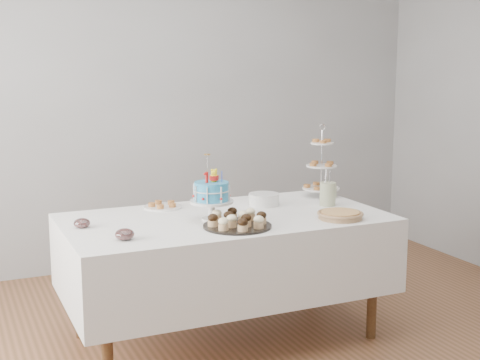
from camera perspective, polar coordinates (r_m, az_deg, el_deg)
name	(u,v)px	position (r m, az deg, el deg)	size (l,w,h in m)	color
floor	(246,356)	(4.01, 0.51, -14.82)	(5.00, 5.00, 0.00)	brown
walls	(246,124)	(3.65, 0.54, 4.78)	(5.04, 4.04, 2.70)	gray
table	(225,253)	(4.07, -1.25, -6.24)	(1.92, 1.02, 0.77)	white
birthday_cake	(212,203)	(3.90, -2.44, -1.94)	(0.25, 0.25, 0.39)	white
cupcake_tray	(237,220)	(3.75, -0.23, -3.41)	(0.39, 0.39, 0.09)	black
pie	(340,215)	(4.00, 8.55, -2.94)	(0.27, 0.27, 0.04)	#A48259
tiered_stand	(322,166)	(4.61, 6.98, 1.17)	(0.26, 0.26, 0.50)	silver
plate_stack	(264,199)	(4.32, 2.06, -1.67)	(0.20, 0.20, 0.08)	white
pastry_plate	(163,205)	(4.27, -6.60, -2.17)	(0.24, 0.24, 0.04)	white
jam_bowl_a	(125,235)	(3.54, -9.82, -4.61)	(0.10, 0.10, 0.06)	silver
jam_bowl_b	(82,223)	(3.84, -13.34, -3.61)	(0.09, 0.09, 0.06)	silver
utensil_pitcher	(328,193)	(4.34, 7.50, -1.10)	(0.11, 0.10, 0.23)	beige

